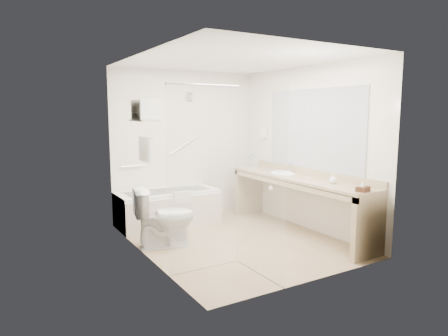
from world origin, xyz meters
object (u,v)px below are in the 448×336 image
vanity_counter (298,190)px  water_bottle_left (268,165)px  toilet (164,217)px  amenity_basket (363,189)px  bathtub (168,208)px

vanity_counter → water_bottle_left: water_bottle_left is taller
vanity_counter → toilet: vanity_counter is taller
toilet → amenity_basket: size_ratio=4.58×
vanity_counter → amenity_basket: vanity_counter is taller
vanity_counter → water_bottle_left: bearing=86.4°
bathtub → toilet: size_ratio=1.98×
vanity_counter → amenity_basket: bearing=-93.0°
bathtub → vanity_counter: vanity_counter is taller
amenity_basket → water_bottle_left: 2.08m
vanity_counter → toilet: bearing=167.7°
toilet → water_bottle_left: bearing=-66.7°
water_bottle_left → vanity_counter: bearing=-93.6°
amenity_basket → toilet: bearing=138.7°
bathtub → toilet: (-0.45, -0.96, 0.12)m
toilet → amenity_basket: 2.59m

